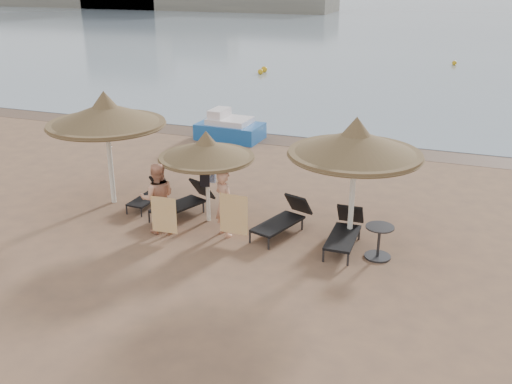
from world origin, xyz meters
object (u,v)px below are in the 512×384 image
lounger_near_right (284,218)px  lounger_far_left (151,194)px  lounger_near_left (185,201)px  side_table (379,243)px  person_right (224,198)px  palapa_right (355,144)px  person_left (157,193)px  palapa_left (106,115)px  pedal_boat (229,128)px  lounger_far_right (345,230)px  palapa_center (206,150)px

lounger_near_right → lounger_far_left: bearing=-167.6°
lounger_far_left → lounger_near_left: size_ratio=0.80×
side_table → person_right: person_right is taller
palapa_right → lounger_near_right: (-1.68, -0.05, -2.13)m
lounger_near_left → lounger_far_left: bearing=-170.0°
lounger_far_left → person_left: 2.01m
person_left → person_right: person_left is taller
lounger_near_right → person_left: 3.27m
palapa_right → person_left: bearing=-166.6°
person_right → palapa_left: bearing=18.7°
lounger_near_left → pedal_boat: size_ratio=0.77×
lounger_far_left → pedal_boat: (-0.49, 7.04, 0.12)m
lounger_near_right → side_table: lounger_near_right is taller
lounger_far_left → lounger_near_right: 4.15m
person_right → lounger_near_right: bearing=-122.0°
lounger_far_right → person_right: (-2.97, -0.48, 0.63)m
palapa_center → lounger_near_left: size_ratio=1.25×
lounger_far_right → person_left: person_left is taller
lounger_near_right → side_table: size_ratio=2.53×
palapa_left → person_left: (2.22, -1.30, -1.51)m
palapa_right → lounger_near_left: bearing=178.5°
palapa_center → person_left: size_ratio=1.17×
lounger_near_right → pedal_boat: 8.78m
lounger_near_left → palapa_center: bearing=9.3°
lounger_far_left → person_left: bearing=-50.6°
palapa_left → palapa_right: bearing=-1.5°
lounger_far_left → pedal_boat: 7.06m
palapa_left → palapa_right: (6.93, -0.18, -0.07)m
lounger_near_right → pedal_boat: size_ratio=0.77×
lounger_near_left → person_left: person_left is taller
lounger_near_right → lounger_far_right: 1.62m
palapa_center → person_right: size_ratio=1.24×
palapa_center → lounger_far_left: (-2.01, 0.44, -1.66)m
lounger_far_left → side_table: bearing=-5.9°
palapa_left → person_right: bearing=-13.1°
person_right → lounger_far_left: bearing=10.1°
palapa_right → side_table: size_ratio=4.00×
palapa_right → person_right: 3.48m
person_right → palapa_center: bearing=-9.4°
lounger_near_right → person_right: size_ratio=1.00×
palapa_center → lounger_near_left: (-0.77, 0.18, -1.60)m
side_table → pedal_boat: (-7.10, 8.04, 0.06)m
palapa_center → side_table: size_ratio=3.15×
palapa_left → lounger_far_right: size_ratio=1.71×
side_table → person_right: size_ratio=0.40×
lounger_far_left → palapa_left: bearing=-167.0°
lounger_near_left → lounger_near_right: lounger_near_right is taller
palapa_center → lounger_far_left: palapa_center is taller
lounger_far_right → person_left: size_ratio=0.89×
palapa_right → lounger_near_left: palapa_right is taller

